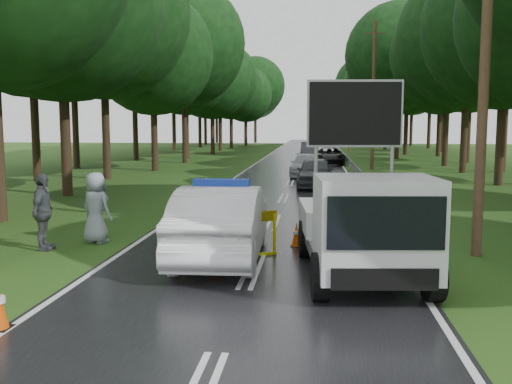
# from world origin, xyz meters

# --- Properties ---
(ground) EXTENTS (160.00, 160.00, 0.00)m
(ground) POSITION_xyz_m (0.00, 0.00, 0.00)
(ground) COLOR #1A4714
(ground) RESTS_ON ground
(road) EXTENTS (7.00, 140.00, 0.02)m
(road) POSITION_xyz_m (0.00, 30.00, 0.01)
(road) COLOR black
(road) RESTS_ON ground
(guardrail) EXTENTS (0.12, 60.06, 0.70)m
(guardrail) POSITION_xyz_m (3.70, 29.67, 0.55)
(guardrail) COLOR gray
(guardrail) RESTS_ON ground
(utility_pole_near) EXTENTS (1.40, 0.24, 10.00)m
(utility_pole_near) POSITION_xyz_m (5.20, 2.00, 5.06)
(utility_pole_near) COLOR #453220
(utility_pole_near) RESTS_ON ground
(utility_pole_mid) EXTENTS (1.40, 0.24, 10.00)m
(utility_pole_mid) POSITION_xyz_m (5.20, 28.00, 5.06)
(utility_pole_mid) COLOR #453220
(utility_pole_mid) RESTS_ON ground
(utility_pole_far) EXTENTS (1.40, 0.24, 10.00)m
(utility_pole_far) POSITION_xyz_m (5.20, 54.00, 5.06)
(utility_pole_far) COLOR #453220
(utility_pole_far) RESTS_ON ground
(police_sedan) EXTENTS (2.00, 5.28, 1.89)m
(police_sedan) POSITION_xyz_m (-0.82, 0.97, 0.87)
(police_sedan) COLOR white
(police_sedan) RESTS_ON ground
(work_truck) EXTENTS (2.71, 5.28, 4.06)m
(work_truck) POSITION_xyz_m (2.30, -0.43, 1.10)
(work_truck) COLOR gray
(work_truck) RESTS_ON ground
(barrier) EXTENTS (2.44, 1.14, 1.10)m
(barrier) POSITION_xyz_m (-0.80, 1.00, 0.83)
(barrier) COLOR #CBD80B
(barrier) RESTS_ON ground
(officer) EXTENTS (0.73, 0.55, 1.82)m
(officer) POSITION_xyz_m (-1.39, 2.00, 0.91)
(officer) COLOR #DADE0C
(officer) RESTS_ON ground
(civilian) EXTENTS (1.00, 0.96, 1.63)m
(civilian) POSITION_xyz_m (-0.50, 3.00, 0.81)
(civilian) COLOR #1A37AC
(civilian) RESTS_ON ground
(bystander_mid) EXTENTS (0.60, 1.18, 1.93)m
(bystander_mid) POSITION_xyz_m (-5.43, 1.50, 0.97)
(bystander_mid) COLOR #45494D
(bystander_mid) RESTS_ON ground
(bystander_right) EXTENTS (1.09, 0.93, 1.89)m
(bystander_right) POSITION_xyz_m (-4.45, 2.50, 0.94)
(bystander_right) COLOR #84909F
(bystander_right) RESTS_ON ground
(queue_car_first) EXTENTS (1.82, 4.42, 1.50)m
(queue_car_first) POSITION_xyz_m (1.33, 16.35, 0.75)
(queue_car_first) COLOR #383B3F
(queue_car_first) RESTS_ON ground
(queue_car_second) EXTENTS (2.01, 4.59, 1.31)m
(queue_car_second) POSITION_xyz_m (0.80, 22.35, 0.66)
(queue_car_second) COLOR #9A9DA2
(queue_car_second) RESTS_ON ground
(queue_car_third) EXTENTS (2.33, 4.81, 1.32)m
(queue_car_third) POSITION_xyz_m (2.40, 32.58, 0.66)
(queue_car_third) COLOR black
(queue_car_third) RESTS_ON ground
(queue_car_fourth) EXTENTS (1.62, 4.56, 1.50)m
(queue_car_fourth) POSITION_xyz_m (0.82, 40.33, 0.75)
(queue_car_fourth) COLOR #43444B
(queue_car_fourth) RESTS_ON ground
(cone_center) EXTENTS (0.39, 0.39, 0.82)m
(cone_center) POSITION_xyz_m (-0.82, 0.00, 0.40)
(cone_center) COLOR black
(cone_center) RESTS_ON ground
(cone_far) EXTENTS (0.30, 0.30, 0.64)m
(cone_far) POSITION_xyz_m (0.86, 2.50, 0.31)
(cone_far) COLOR black
(cone_far) RESTS_ON ground
(cone_left_mid) EXTENTS (0.34, 0.34, 0.72)m
(cone_left_mid) POSITION_xyz_m (-2.00, 1.93, 0.35)
(cone_left_mid) COLOR black
(cone_left_mid) RESTS_ON ground
(cone_right) EXTENTS (0.35, 0.35, 0.74)m
(cone_right) POSITION_xyz_m (3.24, 4.50, 0.36)
(cone_right) COLOR black
(cone_right) RESTS_ON ground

